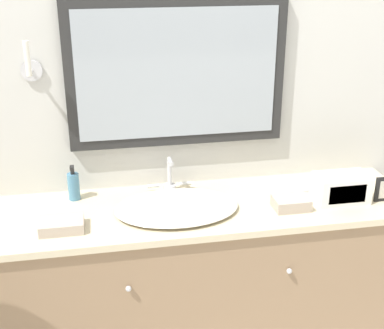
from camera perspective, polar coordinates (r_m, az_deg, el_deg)
name	(u,v)px	position (r m, az deg, el deg)	size (l,w,h in m)	color
wall_back	(187,94)	(2.47, -0.57, 7.57)	(8.00, 0.18, 2.55)	silver
vanity_counter	(198,286)	(2.58, 0.69, -12.82)	(1.93, 0.54, 0.85)	#937556
sink_basin	(176,206)	(2.32, -1.67, -4.46)	(0.54, 0.42, 0.17)	silver
soap_bottle	(74,186)	(2.45, -12.51, -2.22)	(0.05, 0.05, 0.17)	teal
appliance_box	(341,188)	(2.47, 15.61, -2.44)	(0.24, 0.14, 0.12)	white
hand_towel_near_sink	(62,225)	(2.22, -13.72, -6.27)	(0.18, 0.12, 0.05)	#B7A899
hand_towel_far_corner	(291,203)	(2.37, 10.51, -4.08)	(0.15, 0.11, 0.05)	#B7A899
metal_tray	(295,187)	(2.57, 10.91, -2.42)	(0.14, 0.10, 0.01)	silver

